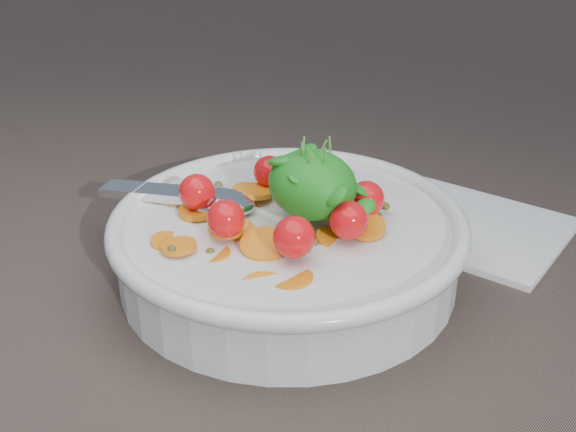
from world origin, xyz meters
The scene contains 3 objects.
ground centered at (0.00, 0.00, 0.00)m, with size 6.00×6.00×0.00m, color brown.
bowl centered at (0.01, -0.01, 0.03)m, with size 0.30×0.28×0.12m.
napkin centered at (0.08, 0.16, 0.00)m, with size 0.16×0.14×0.01m, color white.
Camera 1 is at (0.32, -0.38, 0.31)m, focal length 45.00 mm.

